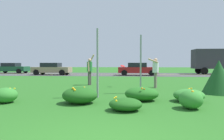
% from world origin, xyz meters
% --- Properties ---
extents(ground_plane, '(120.00, 120.00, 0.00)m').
position_xyz_m(ground_plane, '(0.00, 11.14, 0.00)').
color(ground_plane, '#26601E').
extents(highway_strip, '(120.00, 8.05, 0.01)m').
position_xyz_m(highway_strip, '(0.00, 22.28, 0.00)').
color(highway_strip, '#424244').
rests_on(highway_strip, ground).
extents(highway_center_stripe, '(120.00, 0.16, 0.00)m').
position_xyz_m(highway_center_stripe, '(0.00, 22.28, 0.01)').
color(highway_center_stripe, yellow).
rests_on(highway_center_stripe, ground).
extents(daylily_clump_front_center, '(1.09, 1.03, 0.47)m').
position_xyz_m(daylily_clump_front_center, '(2.67, 4.41, 0.23)').
color(daylily_clump_front_center, '#337F2D').
rests_on(daylily_clump_front_center, ground).
extents(daylily_clump_front_left, '(0.97, 0.84, 0.38)m').
position_xyz_m(daylily_clump_front_left, '(0.43, 2.82, 0.19)').
color(daylily_clump_front_left, '#1E5619').
rests_on(daylily_clump_front_left, ground).
extents(daylily_clump_front_right, '(0.81, 0.80, 0.53)m').
position_xyz_m(daylily_clump_front_right, '(-3.77, 3.61, 0.27)').
color(daylily_clump_front_right, '#337F2D').
rests_on(daylily_clump_front_right, ground).
extents(daylily_clump_mid_left, '(1.21, 1.09, 0.59)m').
position_xyz_m(daylily_clump_mid_left, '(-1.16, 3.76, 0.28)').
color(daylily_clump_mid_left, '#1E5619').
rests_on(daylily_clump_mid_left, ground).
extents(daylily_clump_mid_right, '(0.70, 0.77, 0.63)m').
position_xyz_m(daylily_clump_mid_right, '(2.39, 3.23, 0.29)').
color(daylily_clump_mid_right, '#337F2D').
rests_on(daylily_clump_mid_right, ground).
extents(daylily_clump_mid_center, '(1.24, 1.04, 0.53)m').
position_xyz_m(daylily_clump_mid_center, '(0.99, 4.47, 0.25)').
color(daylily_clump_mid_center, '#23661E').
rests_on(daylily_clump_mid_center, ground).
extents(sign_post_near_path, '(0.07, 0.10, 2.78)m').
position_xyz_m(sign_post_near_path, '(-0.75, 5.01, 1.39)').
color(sign_post_near_path, '#93969B').
rests_on(sign_post_near_path, ground).
extents(sign_post_by_roadside, '(0.07, 0.10, 2.68)m').
position_xyz_m(sign_post_by_roadside, '(1.04, 6.33, 1.34)').
color(sign_post_by_roadside, '#93969B').
rests_on(sign_post_by_roadside, ground).
extents(evergreen_shrub_side, '(1.43, 1.43, 1.53)m').
position_xyz_m(evergreen_shrub_side, '(4.54, 6.45, 0.76)').
color(evergreen_shrub_side, '#1E5123').
rests_on(evergreen_shrub_side, ground).
extents(person_thrower_green_shirt, '(0.47, 0.52, 1.97)m').
position_xyz_m(person_thrower_green_shirt, '(-2.01, 9.62, 1.02)').
color(person_thrower_green_shirt, '#287038').
rests_on(person_thrower_green_shirt, ground).
extents(person_catcher_white_shirt, '(0.61, 0.53, 1.68)m').
position_xyz_m(person_catcher_white_shirt, '(1.99, 8.51, 1.00)').
color(person_catcher_white_shirt, silver).
rests_on(person_catcher_white_shirt, ground).
extents(frisbee_red, '(0.28, 0.25, 0.16)m').
position_xyz_m(frisbee_red, '(0.12, 8.84, 1.22)').
color(frisbee_red, red).
extents(car_dark_green_leftmost, '(4.50, 2.00, 1.45)m').
position_xyz_m(car_dark_green_leftmost, '(-16.15, 24.09, 0.74)').
color(car_dark_green_leftmost, '#194C2D').
rests_on(car_dark_green_leftmost, ground).
extents(car_tan_center_left, '(4.50, 2.00, 1.45)m').
position_xyz_m(car_tan_center_left, '(-8.83, 20.47, 0.74)').
color(car_tan_center_left, '#937F60').
rests_on(car_tan_center_left, ground).
extents(car_red_center_right, '(4.50, 2.00, 1.45)m').
position_xyz_m(car_red_center_right, '(1.44, 20.47, 0.74)').
color(car_red_center_right, maroon).
rests_on(car_red_center_right, ground).
extents(box_truck_gray, '(6.70, 2.46, 3.20)m').
position_xyz_m(box_truck_gray, '(11.98, 24.09, 1.80)').
color(box_truck_gray, slate).
rests_on(box_truck_gray, ground).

